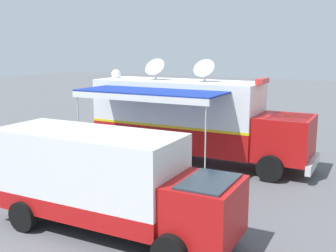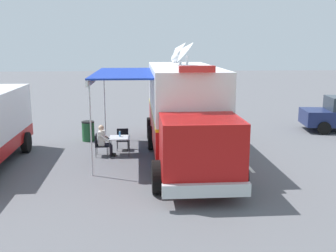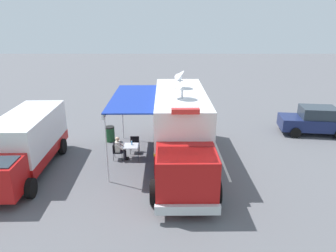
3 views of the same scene
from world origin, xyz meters
TOP-DOWN VIEW (x-y plane):
  - ground_plane at (0.00, 0.00)m, footprint 100.00×100.00m
  - lot_stripe at (-2.18, 0.40)m, footprint 0.18×4.80m
  - command_truck at (0.02, 0.75)m, footprint 4.94×9.52m
  - folding_table at (2.54, 0.25)m, footprint 0.81×0.81m
  - water_bottle at (2.54, 0.13)m, footprint 0.07×0.07m
  - folding_chair_at_table at (3.34, 0.36)m, footprint 0.49×0.49m
  - folding_chair_beside_table at (2.47, -0.60)m, footprint 0.49×0.49m
  - seated_responder at (3.16, 0.35)m, footprint 0.66×0.56m
  - trash_bin at (4.12, -2.21)m, footprint 0.57×0.57m

SIDE VIEW (x-z plane):
  - ground_plane at x=0.00m, z-range 0.00..0.00m
  - lot_stripe at x=-2.18m, z-range 0.00..0.01m
  - trash_bin at x=4.12m, z-range 0.00..0.91m
  - folding_chair_at_table at x=3.34m, z-range 0.08..0.95m
  - folding_chair_beside_table at x=2.47m, z-range 0.08..0.95m
  - seated_responder at x=3.16m, z-range 0.03..1.28m
  - folding_table at x=2.54m, z-range 0.31..1.04m
  - water_bottle at x=2.54m, z-range 0.72..0.95m
  - command_truck at x=0.02m, z-range -0.32..4.21m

